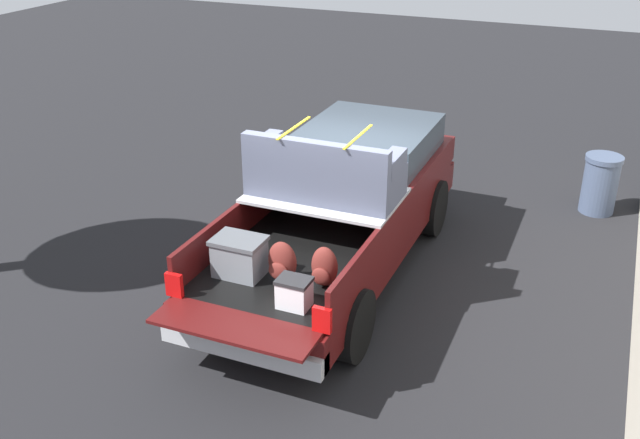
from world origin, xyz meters
The scene contains 3 objects.
ground_plane centered at (0.00, 0.00, 0.00)m, with size 40.00×40.00×0.00m, color black.
pickup_truck centered at (0.35, 0.00, 0.96)m, with size 6.05×2.06×2.23m.
trash_can centered at (3.61, -3.21, 0.50)m, with size 0.60×0.60×0.98m.
Camera 1 is at (-8.31, -3.27, 5.11)m, focal length 40.76 mm.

